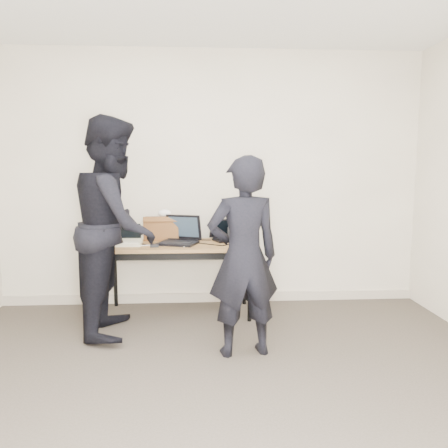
{
  "coord_description": "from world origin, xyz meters",
  "views": [
    {
      "loc": [
        -0.14,
        -2.44,
        1.49
      ],
      "look_at": [
        0.1,
        1.6,
        0.95
      ],
      "focal_mm": 35.0,
      "sensor_mm": 36.0,
      "label": 1
    }
  ],
  "objects": [
    {
      "name": "desk",
      "position": [
        -0.34,
        1.87,
        0.66
      ],
      "size": [
        1.51,
        0.67,
        0.72
      ],
      "rotation": [
        0.0,
        0.0,
        -0.01
      ],
      "color": "brown",
      "rests_on": "ground"
    },
    {
      "name": "baseboard",
      "position": [
        0.0,
        2.23,
        0.05
      ],
      "size": [
        4.5,
        0.03,
        0.1
      ],
      "primitive_type": "cube",
      "color": "#B8AB99",
      "rests_on": "ground"
    },
    {
      "name": "room",
      "position": [
        0.0,
        0.0,
        1.35
      ],
      "size": [
        4.6,
        4.6,
        2.8
      ],
      "color": "#423A32",
      "rests_on": "ground"
    },
    {
      "name": "tissue",
      "position": [
        -0.49,
        2.1,
        1.0
      ],
      "size": [
        0.15,
        0.12,
        0.08
      ],
      "primitive_type": "ellipsoid",
      "rotation": [
        0.0,
        0.0,
        0.16
      ],
      "color": "white",
      "rests_on": "leather_satchel"
    },
    {
      "name": "cables",
      "position": [
        -0.3,
        1.86,
        0.72
      ],
      "size": [
        1.15,
        0.41,
        0.01
      ],
      "rotation": [
        0.0,
        0.0,
        -0.15
      ],
      "color": "black",
      "rests_on": "desk"
    },
    {
      "name": "power_brick",
      "position": [
        -0.56,
        1.7,
        0.73
      ],
      "size": [
        0.08,
        0.05,
        0.03
      ],
      "primitive_type": "cube",
      "rotation": [
        0.0,
        0.0,
        0.03
      ],
      "color": "black",
      "rests_on": "desk"
    },
    {
      "name": "equipment_box",
      "position": [
        0.29,
        2.06,
        0.79
      ],
      "size": [
        0.26,
        0.23,
        0.14
      ],
      "primitive_type": "cube",
      "rotation": [
        0.0,
        0.0,
        -0.11
      ],
      "color": "black",
      "rests_on": "desk"
    },
    {
      "name": "leather_satchel",
      "position": [
        -0.52,
        2.09,
        0.85
      ],
      "size": [
        0.37,
        0.2,
        0.25
      ],
      "rotation": [
        0.0,
        0.0,
        -0.05
      ],
      "color": "brown",
      "rests_on": "desk"
    },
    {
      "name": "person_observer",
      "position": [
        -0.88,
        1.46,
        0.96
      ],
      "size": [
        0.74,
        0.94,
        1.92
      ],
      "primitive_type": "imported",
      "rotation": [
        0.0,
        0.0,
        1.58
      ],
      "color": "black",
      "rests_on": "ground"
    },
    {
      "name": "laptop_beige",
      "position": [
        -0.83,
        1.85,
        0.76
      ],
      "size": [
        0.26,
        0.26,
        0.21
      ],
      "rotation": [
        0.0,
        0.0,
        0.0
      ],
      "color": "beige",
      "rests_on": "desk"
    },
    {
      "name": "person_typist",
      "position": [
        0.21,
        0.88,
        0.78
      ],
      "size": [
        0.63,
        0.47,
        1.57
      ],
      "primitive_type": "imported",
      "rotation": [
        0.0,
        0.0,
        3.32
      ],
      "color": "black",
      "rests_on": "ground"
    },
    {
      "name": "laptop_right",
      "position": [
        0.15,
        2.06,
        0.77
      ],
      "size": [
        0.37,
        0.36,
        0.21
      ],
      "rotation": [
        0.0,
        0.0,
        0.35
      ],
      "color": "black",
      "rests_on": "desk"
    },
    {
      "name": "laptop_center",
      "position": [
        -0.32,
        1.89,
        0.78
      ],
      "size": [
        0.45,
        0.44,
        0.28
      ],
      "rotation": [
        0.0,
        0.0,
        -0.33
      ],
      "color": "black",
      "rests_on": "desk"
    }
  ]
}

